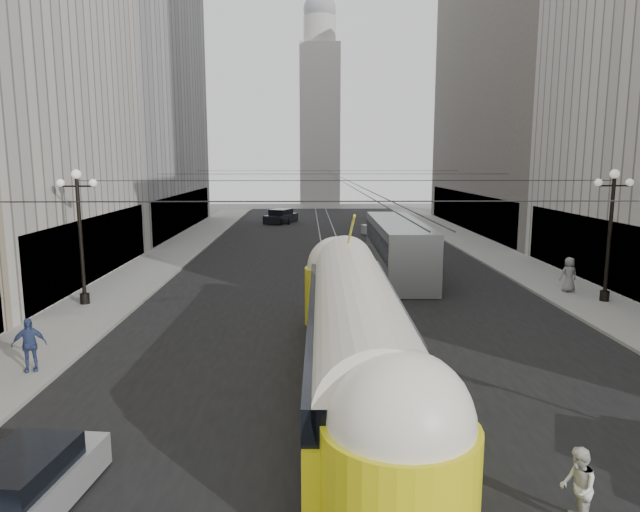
{
  "coord_description": "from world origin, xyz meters",
  "views": [
    {
      "loc": [
        -1.92,
        -8.82,
        6.89
      ],
      "look_at": [
        -1.43,
        12.93,
        3.27
      ],
      "focal_mm": 32.0,
      "sensor_mm": 36.0,
      "label": 1
    }
  ],
  "objects_px": {
    "pedestrian_crossing_a": "(392,509)",
    "pedestrian_crossing_b": "(578,487)",
    "streetcar": "(355,332)",
    "pedestrian_sidewalk_right": "(569,275)",
    "sedan_silver": "(22,489)",
    "city_bus": "(398,246)",
    "pedestrian_sidewalk_left": "(29,345)"
  },
  "relations": [
    {
      "from": "sedan_silver",
      "to": "pedestrian_sidewalk_right",
      "type": "distance_m",
      "value": 26.65
    },
    {
      "from": "city_bus",
      "to": "pedestrian_sidewalk_left",
      "type": "relative_size",
      "value": 7.37
    },
    {
      "from": "pedestrian_crossing_b",
      "to": "streetcar",
      "type": "bearing_deg",
      "value": -134.69
    },
    {
      "from": "streetcar",
      "to": "pedestrian_sidewalk_left",
      "type": "xyz_separation_m",
      "value": [
        -10.44,
        1.52,
        -0.83
      ]
    },
    {
      "from": "city_bus",
      "to": "pedestrian_crossing_b",
      "type": "xyz_separation_m",
      "value": [
        -0.4,
        -24.4,
        -1.03
      ]
    },
    {
      "from": "sedan_silver",
      "to": "pedestrian_sidewalk_left",
      "type": "bearing_deg",
      "value": 114.47
    },
    {
      "from": "pedestrian_sidewalk_left",
      "to": "sedan_silver",
      "type": "bearing_deg",
      "value": -84.36
    },
    {
      "from": "city_bus",
      "to": "streetcar",
      "type": "bearing_deg",
      "value": -102.92
    },
    {
      "from": "pedestrian_crossing_b",
      "to": "pedestrian_sidewalk_right",
      "type": "distance_m",
      "value": 20.81
    },
    {
      "from": "city_bus",
      "to": "pedestrian_sidewalk_right",
      "type": "relative_size",
      "value": 7.16
    },
    {
      "from": "pedestrian_crossing_a",
      "to": "pedestrian_crossing_b",
      "type": "xyz_separation_m",
      "value": [
        3.63,
        0.64,
        -0.02
      ]
    },
    {
      "from": "city_bus",
      "to": "sedan_silver",
      "type": "height_order",
      "value": "city_bus"
    },
    {
      "from": "streetcar",
      "to": "pedestrian_sidewalk_left",
      "type": "height_order",
      "value": "streetcar"
    },
    {
      "from": "streetcar",
      "to": "sedan_silver",
      "type": "relative_size",
      "value": 4.13
    },
    {
      "from": "pedestrian_crossing_b",
      "to": "sedan_silver",
      "type": "bearing_deg",
      "value": -76.87
    },
    {
      "from": "pedestrian_crossing_a",
      "to": "pedestrian_sidewalk_right",
      "type": "xyz_separation_m",
      "value": [
        12.14,
        19.62,
        0.26
      ]
    },
    {
      "from": "city_bus",
      "to": "pedestrian_crossing_a",
      "type": "xyz_separation_m",
      "value": [
        -4.03,
        -25.04,
        -1.01
      ]
    },
    {
      "from": "pedestrian_crossing_a",
      "to": "pedestrian_crossing_b",
      "type": "bearing_deg",
      "value": -55.54
    },
    {
      "from": "pedestrian_crossing_a",
      "to": "city_bus",
      "type": "bearing_deg",
      "value": 15.4
    },
    {
      "from": "pedestrian_sidewalk_left",
      "to": "pedestrian_sidewalk_right",
      "type": "bearing_deg",
      "value": 6.88
    },
    {
      "from": "streetcar",
      "to": "pedestrian_sidewalk_right",
      "type": "relative_size",
      "value": 9.54
    },
    {
      "from": "pedestrian_crossing_a",
      "to": "pedestrian_sidewalk_right",
      "type": "relative_size",
      "value": 0.88
    },
    {
      "from": "pedestrian_crossing_b",
      "to": "pedestrian_sidewalk_right",
      "type": "relative_size",
      "value": 0.86
    },
    {
      "from": "city_bus",
      "to": "sedan_silver",
      "type": "xyz_separation_m",
      "value": [
        -11.09,
        -23.88,
        -1.23
      ]
    },
    {
      "from": "sedan_silver",
      "to": "pedestrian_crossing_b",
      "type": "bearing_deg",
      "value": -2.76
    },
    {
      "from": "pedestrian_sidewalk_left",
      "to": "streetcar",
      "type": "bearing_deg",
      "value": -27.14
    },
    {
      "from": "streetcar",
      "to": "pedestrian_crossing_a",
      "type": "bearing_deg",
      "value": -89.49
    },
    {
      "from": "pedestrian_crossing_b",
      "to": "pedestrian_sidewalk_right",
      "type": "height_order",
      "value": "pedestrian_sidewalk_right"
    },
    {
      "from": "sedan_silver",
      "to": "pedestrian_sidewalk_left",
      "type": "height_order",
      "value": "pedestrian_sidewalk_left"
    },
    {
      "from": "sedan_silver",
      "to": "pedestrian_crossing_a",
      "type": "xyz_separation_m",
      "value": [
        7.06,
        -1.15,
        0.22
      ]
    },
    {
      "from": "pedestrian_sidewalk_right",
      "to": "pedestrian_sidewalk_left",
      "type": "xyz_separation_m",
      "value": [
        -22.65,
        -10.91,
        -0.03
      ]
    },
    {
      "from": "sedan_silver",
      "to": "pedestrian_crossing_a",
      "type": "distance_m",
      "value": 7.16
    }
  ]
}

